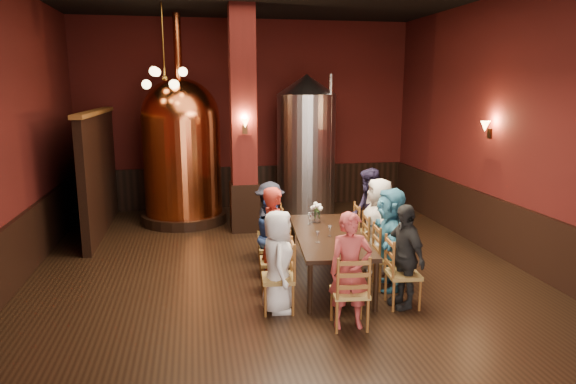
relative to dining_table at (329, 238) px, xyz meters
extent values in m
plane|color=black|center=(-0.68, 0.29, -0.69)|extent=(10.00, 10.00, 0.00)
cube|color=#4B1210|center=(-0.68, 5.29, 1.56)|extent=(8.00, 0.02, 4.50)
cube|color=#4B1210|center=(-0.68, -4.71, 1.56)|extent=(8.00, 0.02, 4.50)
cube|color=#4B1210|center=(3.32, 0.29, 1.56)|extent=(0.02, 10.00, 4.50)
cube|color=black|center=(3.28, 0.29, -0.19)|extent=(0.08, 9.90, 1.00)
cube|color=black|center=(-0.68, 5.25, -0.19)|extent=(7.90, 0.08, 1.00)
cube|color=black|center=(-4.64, 0.29, -0.19)|extent=(0.08, 9.90, 1.00)
cube|color=#4B1210|center=(-0.98, 3.09, 1.56)|extent=(0.58, 0.58, 4.50)
cube|color=black|center=(-3.88, 3.49, 0.51)|extent=(0.22, 3.50, 2.40)
cube|color=black|center=(0.00, 0.00, 0.03)|extent=(1.22, 2.48, 0.06)
cylinder|color=black|center=(-0.54, -1.09, -0.34)|extent=(0.07, 0.07, 0.69)
cylinder|color=black|center=(0.33, -1.18, -0.34)|extent=(0.07, 0.07, 0.69)
cylinder|color=black|center=(-0.33, 1.18, -0.34)|extent=(0.07, 0.07, 0.69)
cylinder|color=black|center=(0.54, 1.09, -0.34)|extent=(0.07, 0.07, 0.69)
imported|color=white|center=(-0.94, -0.92, 0.00)|extent=(0.51, 0.72, 1.37)
imported|color=#9F271B|center=(-0.88, -0.25, 0.09)|extent=(0.43, 0.60, 1.56)
imported|color=#2A478E|center=(-0.82, 0.41, -0.06)|extent=(0.36, 0.64, 1.26)
imported|color=black|center=(-0.75, 1.08, 0.00)|extent=(0.78, 1.01, 1.38)
imported|color=black|center=(0.75, -1.08, 0.03)|extent=(0.50, 0.89, 1.43)
imported|color=teal|center=(0.82, -0.41, 0.07)|extent=(0.70, 1.46, 1.51)
imported|color=beige|center=(0.88, 0.25, 0.08)|extent=(0.55, 0.79, 1.53)
imported|color=#1E1932|center=(0.94, 0.92, 0.10)|extent=(0.53, 0.83, 1.58)
imported|color=#A93938|center=(-0.14, -1.54, 0.04)|extent=(0.56, 0.39, 1.46)
cylinder|color=black|center=(-2.23, 4.02, -0.58)|extent=(1.87, 1.87, 0.21)
cylinder|color=#D36230|center=(-2.23, 4.02, 0.56)|extent=(1.74, 1.74, 2.08)
sphere|color=#D36230|center=(-2.23, 4.02, 1.60)|extent=(1.66, 1.66, 1.66)
cylinder|color=#D36230|center=(-2.23, 4.02, 3.06)|extent=(0.17, 0.17, 1.35)
cylinder|color=#B2B2B7|center=(0.55, 4.17, 0.70)|extent=(1.34, 1.34, 2.77)
cone|color=#B2B2B7|center=(0.55, 4.17, 2.30)|extent=(1.33, 1.33, 0.44)
cylinder|color=#B2B2B7|center=(1.00, 3.72, 0.97)|extent=(0.09, 0.09, 3.10)
cylinder|color=white|center=(-0.03, 0.66, 0.15)|extent=(0.10, 0.10, 0.18)
camera|label=1|loc=(-1.97, -7.25, 2.26)|focal=32.00mm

